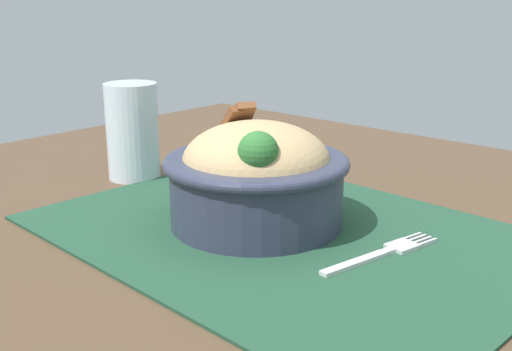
{
  "coord_description": "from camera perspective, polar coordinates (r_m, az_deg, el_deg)",
  "views": [
    {
      "loc": [
        0.4,
        -0.45,
        0.95
      ],
      "look_at": [
        -0.0,
        -0.01,
        0.77
      ],
      "focal_mm": 44.17,
      "sensor_mm": 36.0,
      "label": 1
    }
  ],
  "objects": [
    {
      "name": "table",
      "position": [
        0.67,
        0.66,
        -9.33
      ],
      "size": [
        1.06,
        0.94,
        0.72
      ],
      "color": "#4C3826",
      "rests_on": "ground_plane"
    },
    {
      "name": "placemat",
      "position": [
        0.62,
        2.75,
        -5.21
      ],
      "size": [
        0.49,
        0.37,
        0.0
      ],
      "primitive_type": "cube",
      "rotation": [
        0.0,
        0.0,
        -0.04
      ],
      "color": "#1E422D",
      "rests_on": "table"
    },
    {
      "name": "bowl",
      "position": [
        0.62,
        -0.01,
        0.01
      ],
      "size": [
        0.21,
        0.21,
        0.12
      ],
      "color": "#2D3347",
      "rests_on": "placemat"
    },
    {
      "name": "fork",
      "position": [
        0.58,
        11.56,
        -6.84
      ],
      "size": [
        0.04,
        0.14,
        0.0
      ],
      "color": "silver",
      "rests_on": "placemat"
    },
    {
      "name": "drinking_glass",
      "position": [
        0.8,
        -11.08,
        3.43
      ],
      "size": [
        0.07,
        0.07,
        0.12
      ],
      "color": "silver",
      "rests_on": "table"
    }
  ]
}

